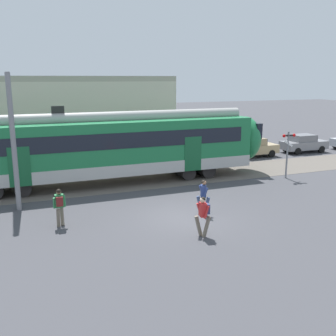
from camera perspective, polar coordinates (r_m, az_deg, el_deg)
ground_plane at (r=18.22m, az=2.47°, el=-7.14°), size 160.00×160.00×0.00m
pedestrian_green at (r=17.44m, az=-15.48°, el=-5.10°), size 0.54×0.63×1.67m
pedestrian_red at (r=15.83m, az=5.14°, el=-6.52°), size 0.62×0.58×1.67m
pedestrian_navy at (r=18.35m, az=5.15°, el=-3.86°), size 0.58×0.64×1.67m
parked_car_tan at (r=32.51m, az=12.24°, el=2.95°), size 4.07×1.89×1.54m
parked_car_grey at (r=35.69m, az=19.09°, el=3.40°), size 4.01×1.78×1.54m
catenary_gantry at (r=22.86m, az=-21.78°, el=7.16°), size 0.24×6.64×6.53m
crossing_signal at (r=25.82m, az=17.00°, el=2.91°), size 0.96×0.21×3.00m
background_building at (r=31.57m, az=-14.76°, el=6.98°), size 16.54×5.00×9.20m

